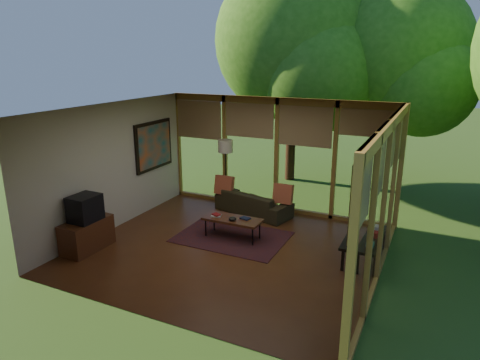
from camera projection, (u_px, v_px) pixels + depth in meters
The scene contains 25 objects.
floor at pixel (229, 249), 8.30m from camera, with size 5.50×5.50×0.00m, color brown.
ceiling at pixel (228, 110), 7.54m from camera, with size 5.50×5.50×0.00m, color silver.
wall_left at pixel (113, 167), 9.05m from camera, with size 0.04×5.00×2.70m, color beige.
wall_front at pixel (144, 231), 5.75m from camera, with size 5.50×0.04×2.70m, color beige.
window_wall_back at pixel (277, 155), 10.08m from camera, with size 5.50×0.12×2.70m, color olive.
window_wall_right at pixel (383, 204), 6.78m from camera, with size 0.12×5.00×2.70m, color olive.
tree_nw at pixel (295, 41), 11.95m from camera, with size 4.47×4.47×6.25m.
tree_ne at pixel (398, 52), 11.20m from camera, with size 3.70×3.70×5.56m.
rug at pixel (232, 237), 8.85m from camera, with size 2.21×1.56×0.01m, color maroon.
sofa at pixel (253, 203), 10.11m from camera, with size 1.84×0.72×0.54m, color #322D19.
pillow_left at pixel (224, 186), 10.28m from camera, with size 0.45×0.15×0.45m, color #9C270E.
pillow_right at pixel (283, 194), 9.66m from camera, with size 0.44×0.15×0.44m, color #9C270E.
ct_book_lower at pixel (216, 216), 8.81m from camera, with size 0.20×0.15×0.03m, color #B7B0A6.
ct_book_upper at pixel (216, 214), 8.80m from camera, with size 0.16×0.12×0.03m, color maroon.
ct_book_side at pixel (245, 218), 8.67m from camera, with size 0.19×0.14×0.03m, color #161D32.
ct_bowl at pixel (232, 219), 8.59m from camera, with size 0.16×0.16×0.07m, color black.
media_cabinet at pixel (87, 235), 8.22m from camera, with size 0.50×1.00×0.60m, color #582C18.
television at pixel (85, 208), 8.06m from camera, with size 0.45×0.55×0.50m, color black.
console_book_a at pixel (360, 243), 7.42m from camera, with size 0.22×0.16×0.08m, color #335A54.
console_book_b at pixel (364, 233), 7.81m from camera, with size 0.21×0.16×0.10m, color maroon.
console_book_c at pixel (368, 226), 8.16m from camera, with size 0.24×0.17×0.07m, color #B7B0A6.
floor_lamp at pixel (225, 150), 10.39m from camera, with size 0.36×0.36×1.65m.
coffee_table at pixel (232, 220), 8.72m from camera, with size 1.20×0.50×0.43m.
side_console at pixel (363, 238), 7.79m from camera, with size 0.60×1.40×0.46m.
wall_painting at pixel (154, 145), 10.20m from camera, with size 0.06×1.35×1.15m.
Camera 1 is at (3.46, -6.75, 3.63)m, focal length 32.00 mm.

